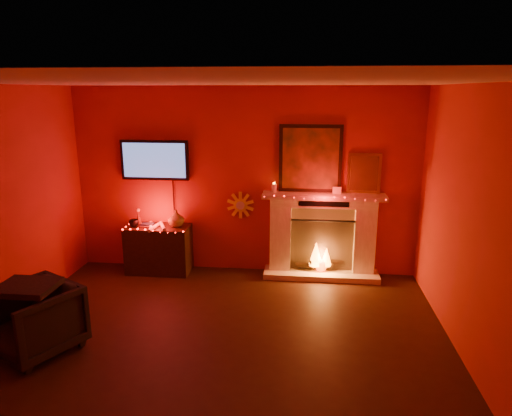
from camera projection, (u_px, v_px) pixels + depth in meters
The scene contains 6 objects.
room at pixel (208, 234), 4.20m from camera, with size 5.00×5.00×5.00m.
fireplace at pixel (322, 227), 6.54m from camera, with size 1.72×0.40×2.18m.
tv at pixel (155, 160), 6.63m from camera, with size 1.00×0.07×1.24m.
sunburst_clock at pixel (240, 205), 6.68m from camera, with size 0.40×0.03×0.40m.
console_table at pixel (159, 247), 6.75m from camera, with size 0.92×0.54×0.95m.
armchair at pixel (35, 320), 4.66m from camera, with size 0.76×0.78×0.71m, color black.
Camera 1 is at (0.88, -3.94, 2.63)m, focal length 32.00 mm.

